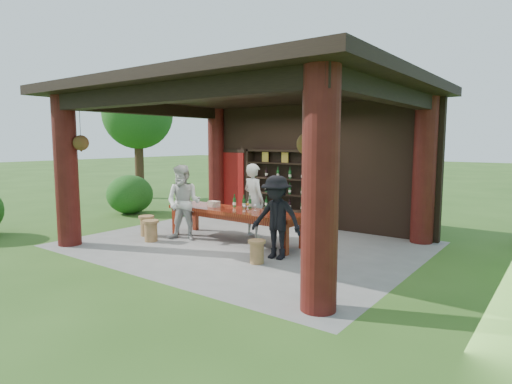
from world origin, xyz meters
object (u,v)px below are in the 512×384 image
Objects in this scene: stool_near_left at (151,230)px; guest_woman at (184,203)px; host at (254,200)px; wine_shelf at (284,187)px; stool_far_left at (147,225)px; guest_man at (276,217)px; tasting_table at (235,214)px; napkin_basket at (214,204)px; stool_near_right at (257,251)px.

guest_woman reaches higher than stool_near_left.
wine_shelf is at bearing -68.09° from host.
wine_shelf is 3.84m from stool_far_left.
stool_near_left is 0.28× the size of guest_woman.
guest_man is (1.78, -3.02, -0.22)m from wine_shelf.
tasting_table is at bearing -85.82° from wine_shelf.
host is at bearing 48.39° from stool_near_left.
stool_far_left is at bearing -120.78° from wine_shelf.
guest_man is 2.33m from napkin_basket.
stool_near_right is 0.25× the size of guest_woman.
stool_near_left reaches higher than stool_near_right.
wine_shelf is 3.10m from guest_woman.
tasting_table is at bearing 152.31° from guest_man.
wine_shelf is 1.75m from host.
guest_woman is 2.65m from guest_man.
host is at bearing 34.60° from stool_far_left.
guest_man is (1.61, -0.66, 0.19)m from tasting_table.
wine_shelf is at bearing 59.22° from stool_far_left.
stool_near_left is at bearing -142.33° from tasting_table.
host is (0.08, 0.63, 0.26)m from tasting_table.
wine_shelf is 3.52m from guest_man.
stool_near_right is 0.27× the size of guest_man.
tasting_table reaches higher than stool_far_left.
wine_shelf is 3.89m from stool_near_left.
host is 1.08× the size of guest_man.
guest_man is (0.10, 0.51, 0.59)m from stool_near_right.
tasting_table is at bearing 1.77° from napkin_basket.
host is at bearing 128.39° from stool_near_right.
stool_near_left is 1.59m from napkin_basket.
host reaches higher than stool_near_right.
stool_near_left is 3.25m from guest_man.
guest_man is 6.36× the size of napkin_basket.
wine_shelf reaches higher than host.
stool_near_right is 2.40m from host.
host reaches higher than tasting_table.
tasting_table is 1.96× the size of host.
stool_near_left is (-1.37, -3.55, -0.79)m from wine_shelf.
napkin_basket reaches higher than stool_near_left.
stool_near_left is at bearing -175.83° from guest_man.
guest_man is (2.65, -0.05, -0.06)m from guest_woman.
wine_shelf is 4.79× the size of stool_near_left.
stool_near_right is at bearing -33.94° from guest_woman.
wine_shelf reaches higher than stool_near_right.
stool_near_right is at bearing -28.40° from napkin_basket.
tasting_table is 13.45× the size of napkin_basket.
tasting_table reaches higher than stool_near_right.
stool_near_right is 2.50m from napkin_basket.
stool_near_left is at bearing -111.09° from wine_shelf.
tasting_table is at bearing 37.67° from stool_near_left.
guest_woman reaches higher than guest_man.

